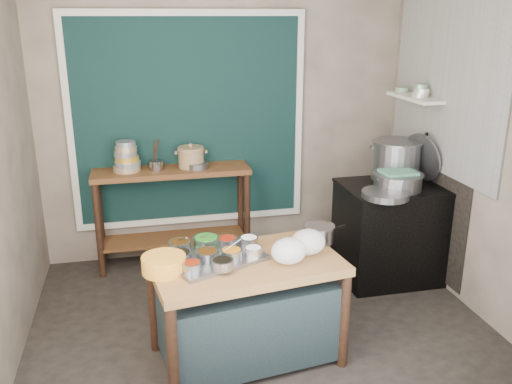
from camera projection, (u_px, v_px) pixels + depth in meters
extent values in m
cube|color=#2B2520|center=(260.00, 325.00, 4.25)|extent=(3.50, 3.00, 0.02)
cube|color=gray|center=(225.00, 114.00, 5.21)|extent=(3.50, 0.02, 2.80)
cube|color=gray|center=(482.00, 139.00, 4.18)|extent=(0.02, 3.00, 2.80)
cube|color=black|center=(189.00, 122.00, 5.11)|extent=(2.10, 0.02, 1.90)
cube|color=#B2B2AA|center=(447.00, 72.00, 4.54)|extent=(0.02, 1.70, 1.70)
cube|color=black|center=(428.00, 198.00, 4.99)|extent=(0.01, 1.30, 1.30)
cube|color=beige|center=(415.00, 98.00, 4.88)|extent=(0.22, 0.70, 0.03)
cube|color=olive|center=(247.00, 310.00, 3.73)|extent=(1.34, 0.88, 0.75)
cube|color=brown|center=(174.00, 217.00, 5.17)|extent=(1.45, 0.40, 0.95)
cube|color=black|center=(391.00, 233.00, 4.91)|extent=(0.90, 0.68, 0.85)
cube|color=black|center=(395.00, 187.00, 4.77)|extent=(0.92, 0.69, 0.03)
cube|color=gray|center=(214.00, 258.00, 3.62)|extent=(0.73, 0.64, 0.03)
cylinder|color=gray|center=(227.00, 242.00, 3.76)|extent=(0.15, 0.15, 0.06)
cylinder|color=silver|center=(253.00, 251.00, 3.62)|extent=(0.12, 0.12, 0.05)
cylinder|color=gray|center=(223.00, 264.00, 3.42)|extent=(0.15, 0.15, 0.06)
cylinder|color=gray|center=(192.00, 266.00, 3.40)|extent=(0.13, 0.13, 0.05)
cylinder|color=gray|center=(249.00, 241.00, 3.78)|extent=(0.13, 0.13, 0.06)
cylinder|color=gray|center=(206.00, 242.00, 3.74)|extent=(0.18, 0.18, 0.07)
cylinder|color=gray|center=(232.00, 254.00, 3.57)|extent=(0.15, 0.15, 0.06)
cylinder|color=gray|center=(208.00, 255.00, 3.54)|extent=(0.16, 0.16, 0.06)
cylinder|color=gray|center=(180.00, 246.00, 3.69)|extent=(0.16, 0.16, 0.06)
cylinder|color=gray|center=(179.00, 257.00, 3.52)|extent=(0.17, 0.17, 0.06)
cylinder|color=orange|center=(164.00, 264.00, 3.43)|extent=(0.34, 0.34, 0.11)
ellipsoid|color=white|center=(289.00, 251.00, 3.54)|extent=(0.24, 0.21, 0.18)
ellipsoid|color=white|center=(308.00, 242.00, 3.68)|extent=(0.29, 0.27, 0.18)
cylinder|color=tan|center=(127.00, 168.00, 4.95)|extent=(0.25, 0.25, 0.05)
cylinder|color=gray|center=(127.00, 163.00, 4.94)|extent=(0.24, 0.24, 0.05)
cylinder|color=gold|center=(126.00, 159.00, 4.92)|extent=(0.22, 0.22, 0.05)
cylinder|color=gray|center=(126.00, 154.00, 4.91)|extent=(0.21, 0.21, 0.05)
cylinder|color=tan|center=(126.00, 149.00, 4.89)|extent=(0.20, 0.20, 0.05)
cylinder|color=gray|center=(125.00, 144.00, 4.88)|extent=(0.17, 0.17, 0.05)
cylinder|color=gray|center=(156.00, 165.00, 4.98)|extent=(0.16, 0.16, 0.09)
cylinder|color=gray|center=(197.00, 165.00, 5.04)|extent=(0.23, 0.23, 0.05)
cylinder|color=gray|center=(422.00, 157.00, 4.84)|extent=(0.20, 0.46, 0.44)
cube|color=#4C8862|center=(398.00, 172.00, 4.61)|extent=(0.29, 0.23, 0.02)
cylinder|color=gray|center=(386.00, 194.00, 4.44)|extent=(0.51, 0.51, 0.05)
cylinder|color=silver|center=(421.00, 95.00, 4.78)|extent=(0.14, 0.14, 0.04)
cylinder|color=silver|center=(421.00, 91.00, 4.77)|extent=(0.13, 0.13, 0.04)
cylinder|color=gray|center=(421.00, 86.00, 4.75)|extent=(0.12, 0.12, 0.04)
cylinder|color=gray|center=(402.00, 90.00, 5.10)|extent=(0.15, 0.15, 0.04)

